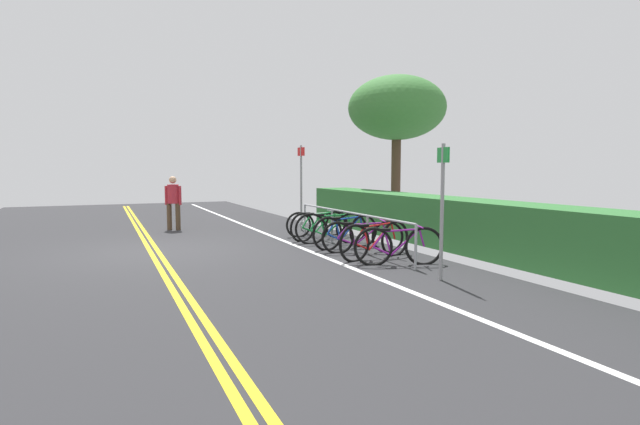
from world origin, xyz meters
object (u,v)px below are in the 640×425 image
bicycle_2 (331,228)px  sign_post_near (301,180)px  bicycle_5 (375,240)px  bicycle_3 (346,232)px  tree_near_left (397,109)px  bicycle_1 (320,225)px  bike_rack (348,220)px  sign_post_far (442,198)px  bicycle_6 (399,246)px  bicycle_0 (316,224)px  bicycle_4 (363,237)px  pedestrian (173,199)px

bicycle_2 → sign_post_near: 2.89m
bicycle_5 → sign_post_near: size_ratio=0.74×
bicycle_3 → tree_near_left: tree_near_left is taller
bicycle_1 → tree_near_left: (-2.98, 4.15, 3.43)m
bike_rack → sign_post_far: sign_post_far is taller
bicycle_6 → sign_post_far: sign_post_far is taller
bike_rack → bicycle_0: bearing=177.2°
bicycle_4 → bicycle_6: bearing=-1.2°
bicycle_3 → bicycle_4: bicycle_3 is taller
bicycle_5 → bicycle_4: bearing=171.7°
sign_post_near → tree_near_left: 4.65m
sign_post_near → bicycle_5: bearing=-3.9°
bicycle_3 → bicycle_6: bicycle_3 is taller
sign_post_near → tree_near_left: size_ratio=0.50×
bicycle_3 → sign_post_far: size_ratio=0.79×
bicycle_1 → bicycle_2: 0.72m
bicycle_3 → sign_post_far: bearing=-0.5°
bicycle_1 → sign_post_near: bearing=172.1°
bicycle_1 → bicycle_5: bearing=-1.2°
bike_rack → bicycle_5: size_ratio=2.91×
bicycle_4 → pedestrian: pedestrian is taller
sign_post_near → bicycle_0: bearing=-4.5°
bicycle_4 → tree_near_left: bearing=141.3°
bicycle_2 → bicycle_1: bearing=177.8°
bicycle_2 → bicycle_0: bearing=171.8°
bike_rack → pedestrian: 5.88m
bicycle_0 → sign_post_near: bearing=175.5°
bike_rack → bicycle_5: (1.40, -0.12, -0.26)m
bicycle_2 → bicycle_5: bicycle_2 is taller
bicycle_5 → bicycle_6: bearing=5.7°
bicycle_6 → tree_near_left: (-6.56, 4.14, 3.43)m
bicycle_5 → sign_post_far: sign_post_far is taller
bicycle_5 → bicycle_6: size_ratio=1.11×
bicycle_2 → pedestrian: size_ratio=1.08×
bicycle_3 → sign_post_near: 3.60m
bicycle_0 → bicycle_5: bearing=-3.7°
bicycle_1 → bicycle_4: 2.14m
bike_rack → bicycle_4: 0.75m
bike_rack → bicycle_4: size_ratio=3.05×
bicycle_1 → sign_post_near: sign_post_near is taller
bicycle_5 → sign_post_far: (2.06, 0.01, 0.95)m
bicycle_4 → bicycle_6: (1.43, -0.03, 0.02)m
pedestrian → sign_post_near: (1.56, 3.38, 0.57)m
bicycle_0 → bicycle_1: 0.63m
bicycle_2 → bicycle_5: size_ratio=0.94×
bicycle_6 → sign_post_near: (-5.51, 0.25, 1.11)m
bicycle_0 → pedestrian: 4.41m
bike_rack → sign_post_far: (3.46, -0.12, 0.69)m
bike_rack → bicycle_3: size_ratio=3.05×
pedestrian → bicycle_5: bearing=25.7°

